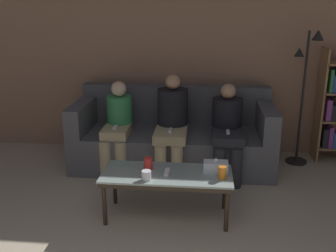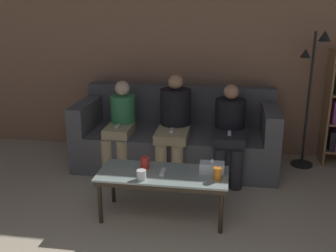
{
  "view_description": "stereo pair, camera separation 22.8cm",
  "coord_description": "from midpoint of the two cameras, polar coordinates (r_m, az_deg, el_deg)",
  "views": [
    {
      "loc": [
        0.38,
        -0.98,
        1.9
      ],
      "look_at": [
        0.0,
        2.88,
        0.69
      ],
      "focal_mm": 42.0,
      "sensor_mm": 36.0,
      "label": 1
    },
    {
      "loc": [
        0.6,
        -0.95,
        1.9
      ],
      "look_at": [
        0.0,
        2.88,
        0.69
      ],
      "focal_mm": 42.0,
      "sensor_mm": 36.0,
      "label": 2
    }
  ],
  "objects": [
    {
      "name": "couch",
      "position": [
        4.82,
        -0.57,
        -1.71
      ],
      "size": [
        2.36,
        0.97,
        0.92
      ],
      "color": "#515156",
      "rests_on": "ground_plane"
    },
    {
      "name": "cup_near_right",
      "position": [
        3.44,
        -5.07,
        -7.18
      ],
      "size": [
        0.08,
        0.08,
        0.09
      ],
      "color": "silver",
      "rests_on": "coffee_table"
    },
    {
      "name": "cup_near_left",
      "position": [
        3.64,
        -4.69,
        -5.47
      ],
      "size": [
        0.08,
        0.08,
        0.11
      ],
      "color": "red",
      "rests_on": "coffee_table"
    },
    {
      "name": "wall_back",
      "position": [
        5.14,
        0.06,
        10.57
      ],
      "size": [
        12.0,
        0.06,
        2.6
      ],
      "color": "#9E755B",
      "rests_on": "ground_plane"
    },
    {
      "name": "seated_person_left_end",
      "position": [
        4.64,
        -8.71,
        0.23
      ],
      "size": [
        0.31,
        0.62,
        1.04
      ],
      "color": "tan",
      "rests_on": "ground_plane"
    },
    {
      "name": "standing_lamp",
      "position": [
        4.91,
        18.06,
        5.81
      ],
      "size": [
        0.31,
        0.26,
        1.62
      ],
      "color": "black",
      "rests_on": "ground_plane"
    },
    {
      "name": "tissue_box",
      "position": [
        3.59,
        5.12,
        -5.92
      ],
      "size": [
        0.22,
        0.12,
        0.13
      ],
      "color": "silver",
      "rests_on": "coffee_table"
    },
    {
      "name": "game_remote",
      "position": [
        3.58,
        -1.99,
        -6.69
      ],
      "size": [
        0.04,
        0.15,
        0.02
      ],
      "color": "white",
      "rests_on": "coffee_table"
    },
    {
      "name": "cup_far_center",
      "position": [
        3.46,
        5.99,
        -6.76
      ],
      "size": [
        0.07,
        0.07,
        0.11
      ],
      "color": "orange",
      "rests_on": "coffee_table"
    },
    {
      "name": "seated_person_mid_right",
      "position": [
        4.49,
        7.16,
        -0.15
      ],
      "size": [
        0.35,
        0.73,
        1.04
      ],
      "color": "#28282D",
      "rests_on": "ground_plane"
    },
    {
      "name": "coffee_table",
      "position": [
        3.6,
        -1.98,
        -7.47
      ],
      "size": [
        1.18,
        0.5,
        0.44
      ],
      "color": "#8C9E99",
      "rests_on": "ground_plane"
    },
    {
      "name": "seated_person_mid_left",
      "position": [
        4.52,
        -0.89,
        0.73
      ],
      "size": [
        0.36,
        0.74,
        1.13
      ],
      "color": "tan",
      "rests_on": "ground_plane"
    }
  ]
}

